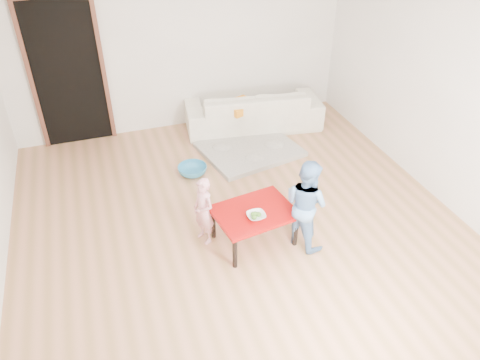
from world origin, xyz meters
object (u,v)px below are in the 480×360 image
sofa (253,109)px  basin (193,170)px  red_table (254,226)px  child_pink (204,211)px  bowl (256,216)px  child_blue (306,204)px

sofa → basin: size_ratio=5.32×
basin → red_table: bearing=-78.1°
child_pink → bowl: bearing=35.5°
sofa → child_blue: bearing=89.2°
bowl → child_blue: 0.54m
bowl → child_pink: size_ratio=0.24×
child_pink → red_table: bearing=47.0°
sofa → child_pink: size_ratio=2.61×
child_pink → basin: size_ratio=2.04×
child_blue → basin: (-0.82, 1.69, -0.46)m
red_table → bowl: bowl is taller
bowl → basin: bearing=100.4°
red_table → bowl: (-0.02, -0.11, 0.23)m
sofa → basin: 1.61m
bowl → red_table: bearing=79.1°
red_table → bowl: 0.26m
red_table → child_blue: child_blue is taller
child_blue → red_table: bearing=45.7°
bowl → basin: 1.69m
sofa → red_table: bearing=77.9°
child_pink → child_blue: bearing=47.3°
sofa → child_pink: 2.72m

